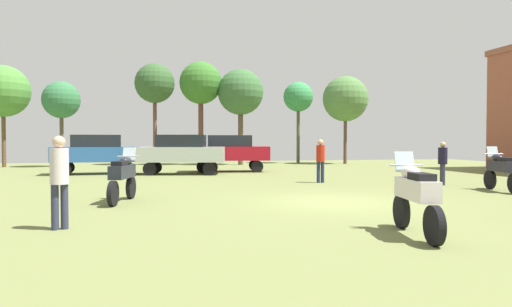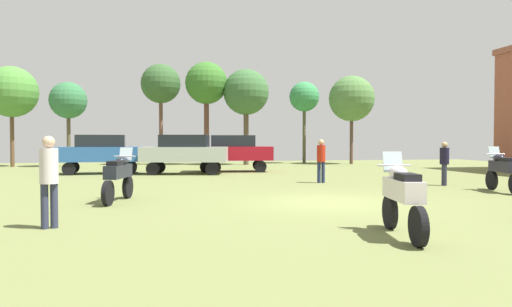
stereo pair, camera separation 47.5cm
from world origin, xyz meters
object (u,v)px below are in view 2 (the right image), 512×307
(person_2, at_px, (49,174))
(tree_3, at_px, (68,101))
(tree_2, at_px, (246,93))
(car_2, at_px, (233,150))
(tree_4, at_px, (161,84))
(motorcycle_8, at_px, (402,195))
(tree_8, at_px, (352,99))
(car_3, at_px, (185,151))
(car_1, at_px, (101,151))
(person_3, at_px, (444,160))
(tree_5, at_px, (304,98))
(tree_6, at_px, (11,92))
(tree_7, at_px, (206,84))
(motorcycle_2, at_px, (119,175))
(motorcycle_5, at_px, (503,170))

(person_2, height_order, tree_3, tree_3)
(tree_3, bearing_deg, tree_2, 1.30)
(car_2, xyz_separation_m, tree_4, (-4.00, 8.28, 4.54))
(motorcycle_8, distance_m, tree_8, 26.33)
(car_3, bearing_deg, car_1, 86.61)
(motorcycle_8, xyz_separation_m, person_3, (6.23, 8.25, 0.23))
(tree_2, bearing_deg, tree_4, 169.07)
(person_2, bearing_deg, tree_8, -145.05)
(car_1, bearing_deg, tree_8, -70.16)
(car_1, bearing_deg, tree_4, -21.84)
(person_3, xyz_separation_m, tree_3, (-16.69, 16.18, 3.36))
(car_2, height_order, tree_5, tree_5)
(motorcycle_8, bearing_deg, person_2, 172.99)
(car_3, xyz_separation_m, tree_5, (9.32, 9.88, 3.81))
(tree_6, bearing_deg, motorcycle_8, -60.65)
(car_2, height_order, tree_8, tree_8)
(tree_2, distance_m, tree_7, 2.89)
(tree_2, xyz_separation_m, tree_5, (4.69, 1.29, -0.13))
(car_1, height_order, tree_2, tree_2)
(car_2, distance_m, tree_5, 11.37)
(tree_2, bearing_deg, tree_8, -2.74)
(car_2, distance_m, person_3, 11.52)
(car_1, relative_size, car_3, 0.96)
(car_2, bearing_deg, tree_3, 61.76)
(motorcycle_2, height_order, tree_3, tree_3)
(motorcycle_8, xyz_separation_m, car_2, (-0.54, 17.57, 0.44))
(tree_3, height_order, tree_7, tree_7)
(car_3, height_order, person_3, car_3)
(tree_3, height_order, tree_6, tree_6)
(motorcycle_5, relative_size, tree_3, 0.39)
(motorcycle_2, distance_m, tree_8, 23.96)
(person_2, bearing_deg, tree_5, -137.61)
(tree_2, relative_size, tree_6, 1.03)
(tree_4, xyz_separation_m, tree_6, (-9.53, -0.83, -0.83))
(person_2, bearing_deg, motorcycle_2, -123.71)
(tree_2, bearing_deg, tree_3, -178.70)
(car_3, bearing_deg, tree_7, -0.16)
(person_2, relative_size, tree_6, 0.27)
(person_2, bearing_deg, motorcycle_5, 176.31)
(person_2, distance_m, tree_7, 24.32)
(person_2, height_order, person_3, person_2)
(tree_6, bearing_deg, tree_2, -1.17)
(tree_7, bearing_deg, person_3, -66.05)
(person_2, height_order, tree_8, tree_8)
(tree_2, xyz_separation_m, tree_6, (-15.47, 0.32, -0.23))
(car_1, bearing_deg, car_3, -108.03)
(tree_3, bearing_deg, tree_8, -0.30)
(motorcycle_5, xyz_separation_m, tree_5, (-0.73, 20.10, 4.25))
(person_2, relative_size, tree_5, 0.29)
(motorcycle_5, xyz_separation_m, tree_2, (-5.41, 18.81, 4.38))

